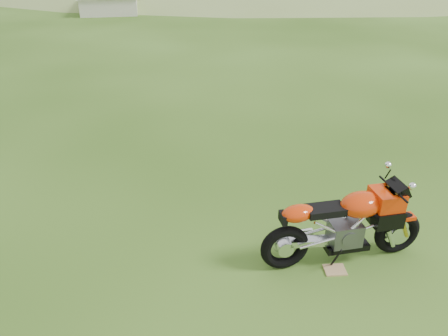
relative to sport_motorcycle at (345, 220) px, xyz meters
name	(u,v)px	position (x,y,z in m)	size (l,w,h in m)	color
ground	(233,218)	(-0.90, 1.24, -0.57)	(120.00, 120.00, 0.00)	#27460F
sport_motorcycle	(345,220)	(0.00, 0.00, 0.00)	(1.90, 0.48, 1.14)	red
plywood_board	(335,270)	(-0.17, -0.17, -0.56)	(0.25, 0.20, 0.02)	tan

